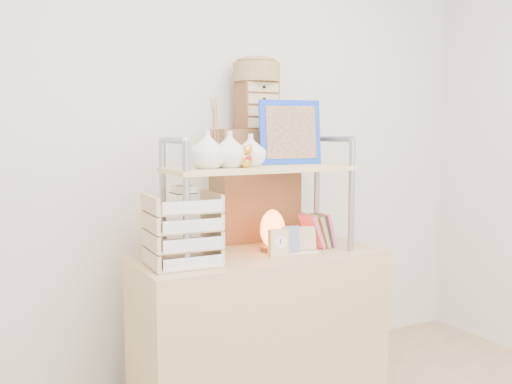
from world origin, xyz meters
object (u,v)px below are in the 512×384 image
at_px(cabinet, 255,252).
at_px(desk, 260,329).
at_px(letter_tray, 184,234).
at_px(salt_lamp, 272,230).

bearing_deg(cabinet, desk, -111.11).
bearing_deg(letter_tray, cabinet, 35.76).
bearing_deg(salt_lamp, desk, -161.31).
xyz_separation_m(desk, salt_lamp, (0.09, 0.03, 0.48)).
height_order(desk, salt_lamp, salt_lamp).
distance_m(desk, cabinet, 0.51).
distance_m(desk, salt_lamp, 0.49).
relative_size(desk, letter_tray, 3.40).
distance_m(cabinet, letter_tray, 0.74).
relative_size(letter_tray, salt_lamp, 1.71).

